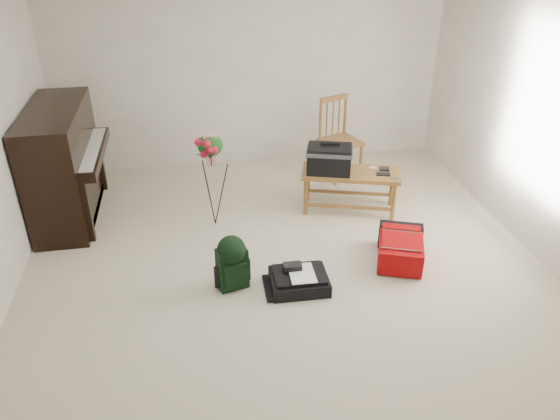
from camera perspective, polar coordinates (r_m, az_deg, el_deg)
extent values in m
cube|color=beige|center=(5.21, 0.89, -7.07)|extent=(5.00, 5.50, 0.01)
cube|color=white|center=(7.15, -3.17, 14.44)|extent=(5.00, 0.04, 2.50)
cube|color=black|center=(6.39, -21.74, 4.47)|extent=(0.55, 1.50, 1.25)
cube|color=black|center=(6.28, -19.25, 5.60)|extent=(0.28, 1.30, 0.10)
cube|color=white|center=(6.27, -19.33, 6.02)|extent=(0.22, 1.20, 0.02)
cube|color=black|center=(6.62, -20.41, 0.01)|extent=(0.45, 1.30, 0.10)
cube|color=olive|center=(6.15, 7.40, 3.82)|extent=(1.16, 0.72, 0.04)
cylinder|color=olive|center=(6.00, 3.26, 0.71)|extent=(0.05, 0.05, 0.44)
cylinder|color=olive|center=(6.29, 2.58, 2.21)|extent=(0.05, 0.05, 0.44)
cylinder|color=olive|center=(6.27, 11.97, 1.42)|extent=(0.05, 0.05, 0.44)
cylinder|color=olive|center=(6.55, 10.93, 2.83)|extent=(0.05, 0.05, 0.44)
cube|color=olive|center=(6.95, 6.35, 7.06)|extent=(0.57, 0.57, 0.04)
cylinder|color=olive|center=(6.83, 5.13, 4.47)|extent=(0.04, 0.04, 0.45)
cylinder|color=olive|center=(7.17, 4.38, 5.73)|extent=(0.04, 0.04, 0.45)
cylinder|color=olive|center=(6.93, 8.16, 4.66)|extent=(0.04, 0.04, 0.45)
cylinder|color=olive|center=(7.26, 7.30, 5.90)|extent=(0.04, 0.04, 0.45)
cube|color=olive|center=(6.94, 6.17, 11.58)|extent=(0.39, 0.18, 0.06)
cylinder|color=olive|center=(6.98, 4.54, 9.56)|extent=(0.04, 0.04, 0.55)
cylinder|color=olive|center=(7.07, 7.56, 9.68)|extent=(0.04, 0.04, 0.55)
cube|color=#A00609|center=(5.50, 12.46, -3.95)|extent=(0.61, 0.73, 0.24)
cube|color=black|center=(5.68, 11.61, -2.64)|extent=(0.46, 0.29, 0.26)
cube|color=#A00609|center=(5.39, 12.77, -3.06)|extent=(0.48, 0.46, 0.02)
cube|color=silver|center=(5.25, 13.46, -4.05)|extent=(0.37, 0.15, 0.01)
cube|color=black|center=(5.06, 2.01, -7.47)|extent=(0.53, 0.43, 0.12)
cube|color=black|center=(5.01, 2.02, -6.76)|extent=(0.46, 0.36, 0.03)
cube|color=white|center=(4.99, 2.31, -6.64)|extent=(0.23, 0.32, 0.01)
cube|color=black|center=(5.02, 1.31, -5.93)|extent=(0.17, 0.11, 0.05)
cube|color=black|center=(5.01, -5.01, -6.07)|extent=(0.30, 0.22, 0.40)
cube|color=black|center=(4.94, -4.89, -6.94)|extent=(0.22, 0.10, 0.23)
sphere|color=black|center=(4.89, -5.11, -4.15)|extent=(0.26, 0.26, 0.26)
cube|color=black|center=(5.08, -5.81, -5.59)|extent=(0.04, 0.04, 0.36)
cube|color=black|center=(5.09, -4.39, -5.47)|extent=(0.04, 0.04, 0.36)
cylinder|color=black|center=(5.70, -7.26, 5.92)|extent=(0.01, 0.01, 0.28)
ellipsoid|color=#19501B|center=(5.67, -7.31, 6.70)|extent=(0.26, 0.19, 0.24)
cube|color=red|center=(5.62, -7.35, 7.42)|extent=(0.13, 0.04, 0.08)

